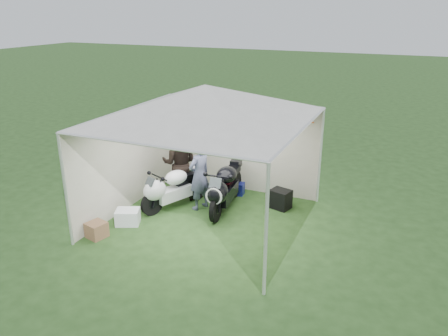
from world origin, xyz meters
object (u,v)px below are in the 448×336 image
(person_blue_jacket, at_px, (199,175))
(equipment_box, at_px, (280,199))
(motorcycle_black, at_px, (224,187))
(crate_1, at_px, (97,230))
(motorcycle_white, at_px, (171,188))
(person_dark_jacket, at_px, (179,163))
(crate_0, at_px, (128,217))
(paddock_stand, at_px, (236,188))
(canopy_tent, at_px, (206,105))

(person_blue_jacket, bearing_deg, equipment_box, 134.14)
(motorcycle_black, height_order, crate_1, motorcycle_black)
(motorcycle_white, bearing_deg, person_blue_jacket, 45.44)
(motorcycle_black, xyz_separation_m, person_dark_jacket, (-1.28, 0.22, 0.32))
(crate_0, xyz_separation_m, crate_1, (-0.24, -0.74, -0.00))
(motorcycle_black, height_order, person_blue_jacket, person_blue_jacket)
(paddock_stand, xyz_separation_m, equipment_box, (1.26, -0.33, 0.07))
(person_blue_jacket, relative_size, crate_0, 3.33)
(canopy_tent, distance_m, person_dark_jacket, 2.21)
(motorcycle_black, bearing_deg, crate_0, -143.28)
(motorcycle_black, distance_m, crate_1, 2.95)
(paddock_stand, xyz_separation_m, person_blue_jacket, (-0.46, -1.09, 0.67))
(canopy_tent, xyz_separation_m, crate_1, (-1.75, -1.59, -2.41))
(equipment_box, distance_m, crate_1, 4.16)
(paddock_stand, height_order, person_blue_jacket, person_blue_jacket)
(person_dark_jacket, bearing_deg, crate_0, 59.97)
(person_dark_jacket, height_order, equipment_box, person_dark_jacket)
(person_blue_jacket, relative_size, crate_1, 4.58)
(equipment_box, bearing_deg, motorcycle_white, -156.58)
(motorcycle_black, distance_m, person_dark_jacket, 1.34)
(paddock_stand, distance_m, crate_1, 3.64)
(paddock_stand, xyz_separation_m, crate_1, (-1.78, -3.17, 0.01))
(crate_1, bearing_deg, canopy_tent, 42.33)
(person_blue_jacket, height_order, crate_0, person_blue_jacket)
(canopy_tent, relative_size, equipment_box, 12.56)
(motorcycle_white, xyz_separation_m, crate_1, (-0.71, -1.83, -0.35))
(paddock_stand, height_order, crate_1, crate_1)
(person_dark_jacket, bearing_deg, paddock_stand, -167.28)
(paddock_stand, xyz_separation_m, person_dark_jacket, (-1.19, -0.72, 0.74))
(motorcycle_white, xyz_separation_m, motorcycle_black, (1.17, 0.40, 0.06))
(person_dark_jacket, xyz_separation_m, crate_1, (-0.59, -2.46, -0.73))
(motorcycle_black, xyz_separation_m, crate_1, (-1.88, -2.23, -0.41))
(motorcycle_white, height_order, equipment_box, motorcycle_white)
(canopy_tent, bearing_deg, crate_0, -150.50)
(motorcycle_white, xyz_separation_m, paddock_stand, (1.07, 1.34, -0.36))
(motorcycle_black, xyz_separation_m, crate_0, (-1.64, -1.49, -0.41))
(motorcycle_black, distance_m, crate_0, 2.25)
(canopy_tent, relative_size, crate_0, 11.47)
(person_blue_jacket, height_order, equipment_box, person_blue_jacket)
(motorcycle_black, height_order, crate_0, motorcycle_black)
(canopy_tent, distance_m, crate_1, 3.38)
(paddock_stand, distance_m, crate_0, 2.88)
(person_blue_jacket, distance_m, equipment_box, 1.97)
(crate_0, bearing_deg, equipment_box, 36.92)
(canopy_tent, distance_m, motorcycle_white, 2.32)
(person_dark_jacket, xyz_separation_m, equipment_box, (2.45, 0.39, -0.67))
(paddock_stand, distance_m, equipment_box, 1.30)
(person_dark_jacket, height_order, person_blue_jacket, person_dark_jacket)
(equipment_box, bearing_deg, motorcycle_black, -152.31)
(canopy_tent, xyz_separation_m, motorcycle_black, (0.13, 0.64, -2.00))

